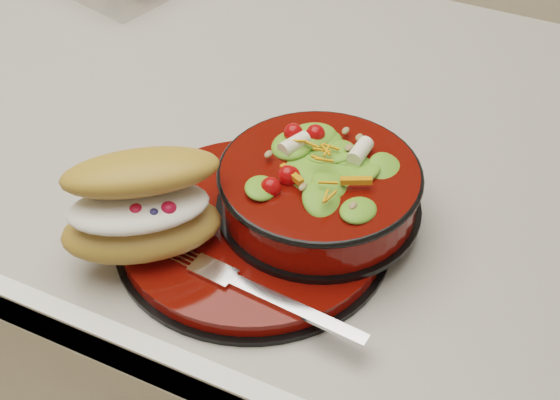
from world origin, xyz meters
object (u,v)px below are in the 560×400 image
at_px(salad_bowl, 319,183).
at_px(croissant, 143,206).
at_px(island_counter, 300,352).
at_px(dinner_plate, 254,229).
at_px(fork, 270,297).

bearing_deg(salad_bowl, croissant, -139.24).
relative_size(island_counter, salad_bowl, 5.99).
bearing_deg(croissant, salad_bowl, 3.47).
height_order(dinner_plate, fork, fork).
relative_size(dinner_plate, croissant, 1.63).
relative_size(island_counter, fork, 6.83).
xyz_separation_m(dinner_plate, salad_bowl, (0.05, 0.05, 0.04)).
relative_size(island_counter, dinner_plate, 4.44).
bearing_deg(fork, croissant, 88.88).
height_order(island_counter, fork, fork).
xyz_separation_m(dinner_plate, croissant, (-0.08, -0.07, 0.05)).
xyz_separation_m(dinner_plate, fork, (0.06, -0.08, 0.01)).
bearing_deg(island_counter, dinner_plate, -81.41).
bearing_deg(salad_bowl, island_counter, 118.05).
bearing_deg(croissant, fork, -43.63).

